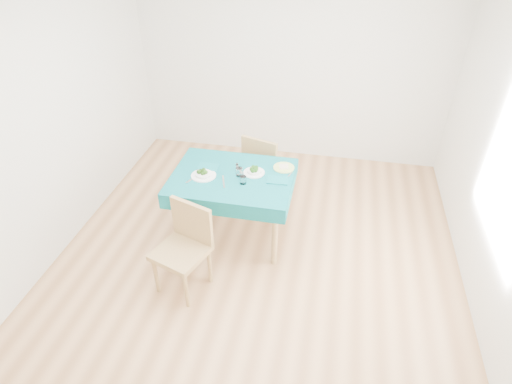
% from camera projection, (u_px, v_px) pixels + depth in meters
% --- Properties ---
extents(room_shell, '(4.02, 4.52, 2.73)m').
position_uv_depth(room_shell, '(256.00, 143.00, 3.55)').
color(room_shell, '#9D6B41').
rests_on(room_shell, ground).
extents(table, '(1.19, 0.91, 0.76)m').
position_uv_depth(table, '(234.00, 206.00, 4.45)').
color(table, '#08565D').
rests_on(table, ground).
extents(chair_near, '(0.56, 0.58, 1.07)m').
position_uv_depth(chair_near, '(179.00, 243.00, 3.75)').
color(chair_near, '#987747').
rests_on(chair_near, ground).
extents(chair_far, '(0.55, 0.58, 1.08)m').
position_uv_depth(chair_far, '(267.00, 156.00, 4.97)').
color(chair_far, '#987747').
rests_on(chair_far, ground).
extents(bowl_near, '(0.25, 0.25, 0.08)m').
position_uv_depth(bowl_near, '(203.00, 173.00, 4.20)').
color(bowl_near, white).
rests_on(bowl_near, table).
extents(bowl_far, '(0.21, 0.21, 0.07)m').
position_uv_depth(bowl_far, '(254.00, 170.00, 4.25)').
color(bowl_far, white).
rests_on(bowl_far, table).
extents(fork_near, '(0.09, 0.16, 0.00)m').
position_uv_depth(fork_near, '(192.00, 179.00, 4.17)').
color(fork_near, silver).
rests_on(fork_near, table).
extents(knife_near, '(0.09, 0.21, 0.00)m').
position_uv_depth(knife_near, '(224.00, 182.00, 4.14)').
color(knife_near, silver).
rests_on(knife_near, table).
extents(fork_far, '(0.08, 0.19, 0.00)m').
position_uv_depth(fork_far, '(237.00, 169.00, 4.32)').
color(fork_far, silver).
rests_on(fork_far, table).
extents(knife_far, '(0.07, 0.19, 0.00)m').
position_uv_depth(knife_far, '(288.00, 177.00, 4.21)').
color(knife_far, silver).
rests_on(knife_far, table).
extents(napkin_near, '(0.21, 0.15, 0.01)m').
position_uv_depth(napkin_near, '(208.00, 167.00, 4.35)').
color(napkin_near, '#0C6067').
rests_on(napkin_near, table).
extents(napkin_far, '(0.21, 0.15, 0.01)m').
position_uv_depth(napkin_far, '(278.00, 180.00, 4.15)').
color(napkin_far, '#0C6067').
rests_on(napkin_far, table).
extents(tumbler_center, '(0.07, 0.07, 0.09)m').
position_uv_depth(tumbler_center, '(239.00, 172.00, 4.20)').
color(tumbler_center, white).
rests_on(tumbler_center, table).
extents(tumbler_side, '(0.06, 0.06, 0.08)m').
position_uv_depth(tumbler_side, '(243.00, 180.00, 4.09)').
color(tumbler_side, white).
rests_on(tumbler_side, table).
extents(side_plate, '(0.22, 0.22, 0.01)m').
position_uv_depth(side_plate, '(284.00, 168.00, 4.34)').
color(side_plate, '#BEDA6A').
rests_on(side_plate, table).
extents(bread_slice, '(0.11, 0.11, 0.01)m').
position_uv_depth(bread_slice, '(284.00, 167.00, 4.33)').
color(bread_slice, beige).
rests_on(bread_slice, side_plate).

